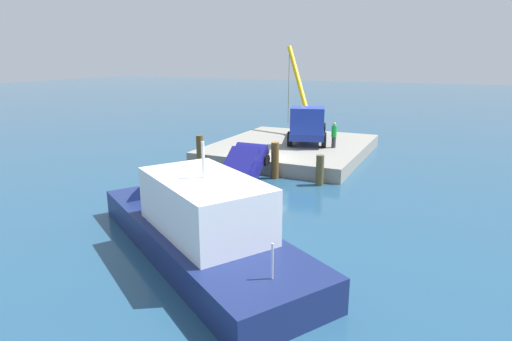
{
  "coord_description": "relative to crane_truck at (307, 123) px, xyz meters",
  "views": [
    {
      "loc": [
        22.37,
        10.09,
        6.66
      ],
      "look_at": [
        1.59,
        0.36,
        0.5
      ],
      "focal_mm": 29.67,
      "sensor_mm": 36.0,
      "label": 1
    }
  ],
  "objects": [
    {
      "name": "ground",
      "position": [
        5.81,
        -0.83,
        -2.2
      ],
      "size": [
        200.0,
        200.0,
        0.0
      ],
      "primitive_type": "plane",
      "color": "navy"
    },
    {
      "name": "dock",
      "position": [
        0.66,
        -0.83,
        -1.78
      ],
      "size": [
        11.58,
        9.92,
        0.83
      ],
      "primitive_type": "cube",
      "color": "gray",
      "rests_on": "ground"
    },
    {
      "name": "crane_truck",
      "position": [
        0.0,
        0.0,
        0.0
      ],
      "size": [
        8.77,
        5.75,
        6.76
      ],
      "color": "navy",
      "rests_on": "dock"
    },
    {
      "name": "dock_worker",
      "position": [
        1.01,
        2.23,
        -0.51
      ],
      "size": [
        0.34,
        0.34,
        1.68
      ],
      "color": "#373737",
      "rests_on": "dock"
    },
    {
      "name": "salvaged_car",
      "position": [
        8.74,
        -0.82,
        -1.57
      ],
      "size": [
        3.88,
        2.14,
        3.05
      ],
      "color": "navy",
      "rests_on": "ground"
    },
    {
      "name": "moored_yacht",
      "position": [
        15.78,
        0.21,
        -1.72
      ],
      "size": [
        9.78,
        12.87,
        5.63
      ],
      "color": "navy",
      "rests_on": "ground"
    },
    {
      "name": "piling_near",
      "position": [
        6.91,
        -4.47,
        -1.14
      ],
      "size": [
        0.44,
        0.44,
        2.12
      ],
      "primitive_type": "cylinder",
      "color": "brown",
      "rests_on": "ground"
    },
    {
      "name": "piling_mid",
      "position": [
        6.84,
        -1.75,
        -1.58
      ],
      "size": [
        0.41,
        0.41,
        1.24
      ],
      "primitive_type": "cylinder",
      "color": "brown",
      "rests_on": "ground"
    },
    {
      "name": "piling_far",
      "position": [
        6.79,
        0.41,
        -1.16
      ],
      "size": [
        0.44,
        0.44,
        2.07
      ],
      "primitive_type": "cylinder",
      "color": "brown",
      "rests_on": "ground"
    },
    {
      "name": "piling_end",
      "position": [
        7.01,
        3.1,
        -1.37
      ],
      "size": [
        0.42,
        0.42,
        1.65
      ],
      "primitive_type": "cylinder",
      "color": "brown",
      "rests_on": "ground"
    }
  ]
}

